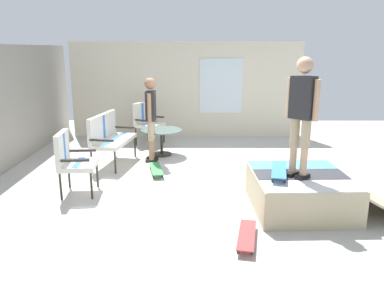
{
  "coord_description": "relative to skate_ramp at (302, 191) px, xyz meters",
  "views": [
    {
      "loc": [
        -6.16,
        0.29,
        2.29
      ],
      "look_at": [
        0.12,
        0.33,
        0.7
      ],
      "focal_mm": 35.27,
      "sensor_mm": 36.0,
      "label": 1
    }
  ],
  "objects": [
    {
      "name": "patio_chair_near_house",
      "position": [
        3.9,
        2.76,
        0.35
      ],
      "size": [
        0.8,
        0.76,
        1.02
      ],
      "color": "#2D2823",
      "rests_on": "ground_plane"
    },
    {
      "name": "person_skater",
      "position": [
        -0.1,
        0.11,
        1.23
      ],
      "size": [
        0.37,
        0.37,
        1.66
      ],
      "color": "black",
      "rests_on": "skate_ramp"
    },
    {
      "name": "person_watching",
      "position": [
        2.41,
        2.46,
        0.75
      ],
      "size": [
        0.48,
        0.25,
        1.73
      ],
      "color": "black",
      "rests_on": "ground_plane"
    },
    {
      "name": "skateboard_on_ramp",
      "position": [
        -0.07,
        0.37,
        0.35
      ],
      "size": [
        0.82,
        0.37,
        0.1
      ],
      "color": "#3372B2",
      "rests_on": "skate_ramp"
    },
    {
      "name": "patio_chair_by_wall",
      "position": [
        0.58,
        3.54,
        0.35
      ],
      "size": [
        0.66,
        0.6,
        1.02
      ],
      "color": "#2D2823",
      "rests_on": "ground_plane"
    },
    {
      "name": "patio_table",
      "position": [
        2.87,
        2.29,
        0.14
      ],
      "size": [
        0.9,
        0.9,
        0.57
      ],
      "color": "#2D2823",
      "rests_on": "ground_plane"
    },
    {
      "name": "skateboard_spare",
      "position": [
        -1.0,
        0.93,
        -0.18
      ],
      "size": [
        0.82,
        0.35,
        0.1
      ],
      "color": "#B23838",
      "rests_on": "ground_plane"
    },
    {
      "name": "ground_plane",
      "position": [
        0.97,
        1.28,
        -0.31
      ],
      "size": [
        12.0,
        12.0,
        0.1
      ],
      "primitive_type": "cube",
      "color": "beige"
    },
    {
      "name": "skate_ramp",
      "position": [
        0.0,
        0.0,
        0.0
      ],
      "size": [
        1.47,
        2.08,
        0.53
      ],
      "color": "tan",
      "rests_on": "ground_plane"
    },
    {
      "name": "skateboard_by_bench",
      "position": [
        1.59,
        2.29,
        -0.18
      ],
      "size": [
        0.82,
        0.36,
        0.1
      ],
      "color": "#3F8C4C",
      "rests_on": "ground_plane"
    },
    {
      "name": "patio_bench",
      "position": [
        2.21,
        3.3,
        0.35
      ],
      "size": [
        1.32,
        0.75,
        1.02
      ],
      "color": "#2D2823",
      "rests_on": "ground_plane"
    },
    {
      "name": "house_facade",
      "position": [
        4.77,
        1.77,
        0.98
      ],
      "size": [
        0.23,
        6.0,
        2.47
      ],
      "color": "beige",
      "rests_on": "ground_plane"
    }
  ]
}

